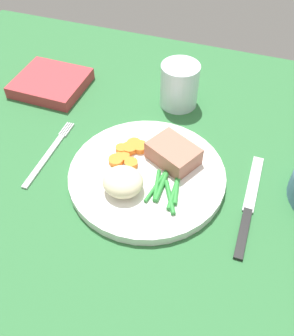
% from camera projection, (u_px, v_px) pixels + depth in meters
% --- Properties ---
extents(dining_table, '(1.20, 0.90, 0.02)m').
position_uv_depth(dining_table, '(164.00, 191.00, 0.63)').
color(dining_table, '#2D6B38').
rests_on(dining_table, ground).
extents(dinner_plate, '(0.25, 0.25, 0.02)m').
position_uv_depth(dinner_plate, '(147.00, 175.00, 0.63)').
color(dinner_plate, white).
rests_on(dinner_plate, dining_table).
extents(meat_portion, '(0.10, 0.09, 0.03)m').
position_uv_depth(meat_portion, '(175.00, 154.00, 0.63)').
color(meat_portion, '#A86B56').
rests_on(meat_portion, dinner_plate).
extents(mashed_potatoes, '(0.06, 0.06, 0.04)m').
position_uv_depth(mashed_potatoes, '(123.00, 182.00, 0.58)').
color(mashed_potatoes, beige).
rests_on(mashed_potatoes, dinner_plate).
extents(carrot_slices, '(0.05, 0.07, 0.01)m').
position_uv_depth(carrot_slices, '(129.00, 152.00, 0.64)').
color(carrot_slices, orange).
rests_on(carrot_slices, dinner_plate).
extents(green_beans, '(0.05, 0.09, 0.01)m').
position_uv_depth(green_beans, '(167.00, 189.00, 0.59)').
color(green_beans, '#2D8C38').
rests_on(green_beans, dinner_plate).
extents(fork, '(0.01, 0.17, 0.00)m').
position_uv_depth(fork, '(49.00, 153.00, 0.67)').
color(fork, silver).
rests_on(fork, dining_table).
extents(knife, '(0.02, 0.20, 0.01)m').
position_uv_depth(knife, '(249.00, 206.00, 0.59)').
color(knife, black).
rests_on(knife, dining_table).
extents(water_glass, '(0.07, 0.07, 0.09)m').
position_uv_depth(water_glass, '(179.00, 88.00, 0.74)').
color(water_glass, silver).
rests_on(water_glass, dining_table).
extents(napkin, '(0.14, 0.13, 0.02)m').
position_uv_depth(napkin, '(51.00, 83.00, 0.79)').
color(napkin, '#B2383D').
rests_on(napkin, dining_table).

